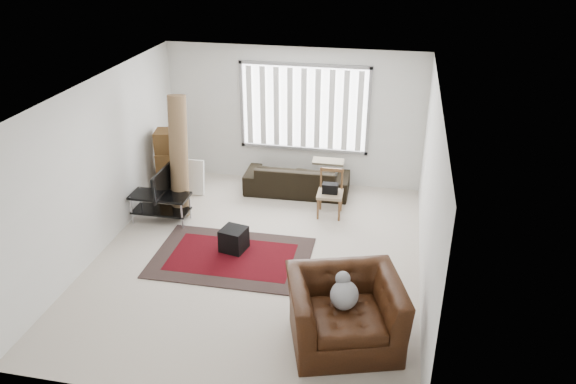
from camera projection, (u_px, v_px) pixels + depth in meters
name	position (u px, v px, depth m)	size (l,w,h in m)	color
room	(265.00, 142.00, 8.50)	(6.00, 6.02, 2.71)	beige
persian_rug	(232.00, 257.00, 8.83)	(2.45, 1.65, 0.02)	black
tv_stand	(160.00, 202.00, 9.76)	(1.02, 0.46, 0.51)	black
tv	(158.00, 182.00, 9.59)	(0.83, 0.11, 0.48)	black
subwoofer	(234.00, 239.00, 8.94)	(0.37, 0.37, 0.37)	black
moving_boxes	(171.00, 167.00, 10.54)	(0.62, 0.58, 1.32)	brown
white_flatpack	(190.00, 177.00, 10.78)	(0.53, 0.08, 0.68)	silver
rolled_rug	(179.00, 157.00, 9.76)	(0.32, 0.32, 2.13)	brown
sofa	(297.00, 174.00, 10.78)	(1.99, 0.86, 0.77)	black
side_chair	(330.00, 191.00, 9.93)	(0.46, 0.46, 0.83)	#867257
armchair	(345.00, 308.00, 6.88)	(1.65, 1.54, 1.01)	#371A0B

